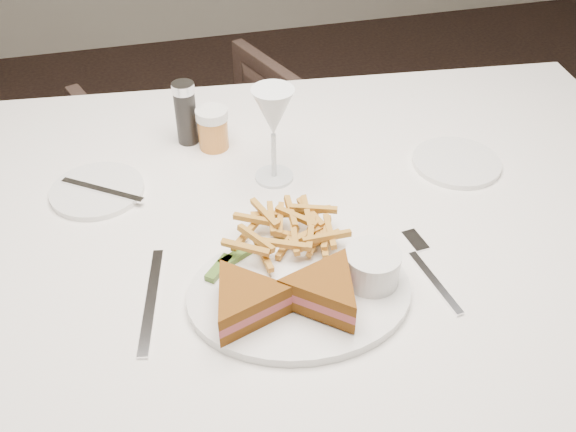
# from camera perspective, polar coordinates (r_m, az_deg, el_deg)

# --- Properties ---
(table) EXTENTS (1.54, 1.11, 0.75)m
(table) POSITION_cam_1_polar(r_m,az_deg,el_deg) (1.32, -0.56, -13.04)
(table) COLOR white
(table) RESTS_ON ground
(chair_far) EXTENTS (0.75, 0.73, 0.62)m
(chair_far) POSITION_cam_1_polar(r_m,az_deg,el_deg) (1.96, -6.91, 4.34)
(chair_far) COLOR #433129
(chair_far) RESTS_ON ground
(table_setting) EXTENTS (0.80, 0.66, 0.18)m
(table_setting) POSITION_cam_1_polar(r_m,az_deg,el_deg) (0.98, -0.51, -1.16)
(table_setting) COLOR white
(table_setting) RESTS_ON table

